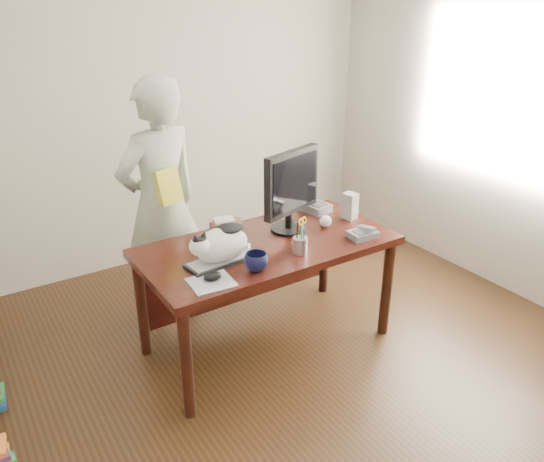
{
  "coord_description": "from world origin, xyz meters",
  "views": [
    {
      "loc": [
        -1.61,
        -1.94,
        2.18
      ],
      "look_at": [
        0.0,
        0.55,
        0.85
      ],
      "focal_mm": 35.0,
      "sensor_mm": 36.0,
      "label": 1
    }
  ],
  "objects_px": {
    "pen_cup": "(300,243)",
    "calculator": "(315,207)",
    "person": "(161,205)",
    "cat": "(220,244)",
    "phone": "(363,234)",
    "monitor": "(292,187)",
    "mouse": "(213,276)",
    "coffee_mug": "(256,262)",
    "desk": "(261,259)",
    "book_stack": "(226,225)",
    "keyboard": "(222,260)",
    "baseball": "(326,221)",
    "speaker": "(350,206)"
  },
  "relations": [
    {
      "from": "book_stack",
      "to": "person",
      "type": "height_order",
      "value": "person"
    },
    {
      "from": "speaker",
      "to": "person",
      "type": "height_order",
      "value": "person"
    },
    {
      "from": "person",
      "to": "desk",
      "type": "bearing_deg",
      "value": 110.1
    },
    {
      "from": "pen_cup",
      "to": "person",
      "type": "bearing_deg",
      "value": 118.97
    },
    {
      "from": "pen_cup",
      "to": "mouse",
      "type": "relative_size",
      "value": 2.07
    },
    {
      "from": "baseball",
      "to": "book_stack",
      "type": "relative_size",
      "value": 0.33
    },
    {
      "from": "coffee_mug",
      "to": "book_stack",
      "type": "xyz_separation_m",
      "value": [
        0.13,
        0.59,
        -0.02
      ]
    },
    {
      "from": "cat",
      "to": "pen_cup",
      "type": "distance_m",
      "value": 0.49
    },
    {
      "from": "coffee_mug",
      "to": "desk",
      "type": "bearing_deg",
      "value": 54.54
    },
    {
      "from": "desk",
      "to": "coffee_mug",
      "type": "distance_m",
      "value": 0.47
    },
    {
      "from": "monitor",
      "to": "person",
      "type": "distance_m",
      "value": 0.92
    },
    {
      "from": "desk",
      "to": "person",
      "type": "relative_size",
      "value": 0.92
    },
    {
      "from": "monitor",
      "to": "mouse",
      "type": "bearing_deg",
      "value": -174.19
    },
    {
      "from": "person",
      "to": "cat",
      "type": "bearing_deg",
      "value": 78.88
    },
    {
      "from": "phone",
      "to": "calculator",
      "type": "bearing_deg",
      "value": 92.21
    },
    {
      "from": "cat",
      "to": "coffee_mug",
      "type": "relative_size",
      "value": 3.16
    },
    {
      "from": "cat",
      "to": "keyboard",
      "type": "bearing_deg",
      "value": 8.36
    },
    {
      "from": "keyboard",
      "to": "book_stack",
      "type": "height_order",
      "value": "book_stack"
    },
    {
      "from": "baseball",
      "to": "speaker",
      "type": "bearing_deg",
      "value": 6.93
    },
    {
      "from": "desk",
      "to": "baseball",
      "type": "relative_size",
      "value": 19.92
    },
    {
      "from": "keyboard",
      "to": "phone",
      "type": "relative_size",
      "value": 2.4
    },
    {
      "from": "pen_cup",
      "to": "book_stack",
      "type": "xyz_separation_m",
      "value": [
        -0.21,
        0.55,
        -0.03
      ]
    },
    {
      "from": "baseball",
      "to": "person",
      "type": "relative_size",
      "value": 0.05
    },
    {
      "from": "cat",
      "to": "baseball",
      "type": "xyz_separation_m",
      "value": [
        0.84,
        0.08,
        -0.08
      ]
    },
    {
      "from": "desk",
      "to": "book_stack",
      "type": "bearing_deg",
      "value": 116.44
    },
    {
      "from": "cat",
      "to": "calculator",
      "type": "height_order",
      "value": "cat"
    },
    {
      "from": "monitor",
      "to": "mouse",
      "type": "xyz_separation_m",
      "value": [
        -0.73,
        -0.31,
        -0.28
      ]
    },
    {
      "from": "speaker",
      "to": "cat",
      "type": "bearing_deg",
      "value": 172.55
    },
    {
      "from": "baseball",
      "to": "person",
      "type": "distance_m",
      "value": 1.12
    },
    {
      "from": "keyboard",
      "to": "cat",
      "type": "relative_size",
      "value": 1.05
    },
    {
      "from": "speaker",
      "to": "book_stack",
      "type": "height_order",
      "value": "speaker"
    },
    {
      "from": "desk",
      "to": "person",
      "type": "distance_m",
      "value": 0.79
    },
    {
      "from": "cat",
      "to": "book_stack",
      "type": "relative_size",
      "value": 1.76
    },
    {
      "from": "book_stack",
      "to": "calculator",
      "type": "xyz_separation_m",
      "value": [
        0.7,
        -0.05,
        -0.0
      ]
    },
    {
      "from": "pen_cup",
      "to": "calculator",
      "type": "xyz_separation_m",
      "value": [
        0.49,
        0.49,
        -0.03
      ]
    },
    {
      "from": "mouse",
      "to": "coffee_mug",
      "type": "xyz_separation_m",
      "value": [
        0.26,
        -0.03,
        0.03
      ]
    },
    {
      "from": "pen_cup",
      "to": "book_stack",
      "type": "distance_m",
      "value": 0.59
    },
    {
      "from": "coffee_mug",
      "to": "baseball",
      "type": "height_order",
      "value": "coffee_mug"
    },
    {
      "from": "monitor",
      "to": "book_stack",
      "type": "xyz_separation_m",
      "value": [
        -0.35,
        0.25,
        -0.27
      ]
    },
    {
      "from": "calculator",
      "to": "coffee_mug",
      "type": "bearing_deg",
      "value": -157.64
    },
    {
      "from": "cat",
      "to": "phone",
      "type": "xyz_separation_m",
      "value": [
        0.93,
        -0.18,
        -0.1
      ]
    },
    {
      "from": "keyboard",
      "to": "mouse",
      "type": "relative_size",
      "value": 4.01
    },
    {
      "from": "mouse",
      "to": "speaker",
      "type": "height_order",
      "value": "speaker"
    },
    {
      "from": "keyboard",
      "to": "calculator",
      "type": "distance_m",
      "value": 1.0
    },
    {
      "from": "pen_cup",
      "to": "coffee_mug",
      "type": "height_order",
      "value": "pen_cup"
    },
    {
      "from": "cat",
      "to": "monitor",
      "type": "height_order",
      "value": "monitor"
    },
    {
      "from": "pen_cup",
      "to": "phone",
      "type": "relative_size",
      "value": 1.24
    },
    {
      "from": "calculator",
      "to": "mouse",
      "type": "bearing_deg",
      "value": -165.69
    },
    {
      "from": "baseball",
      "to": "calculator",
      "type": "height_order",
      "value": "baseball"
    },
    {
      "from": "coffee_mug",
      "to": "calculator",
      "type": "height_order",
      "value": "coffee_mug"
    }
  ]
}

